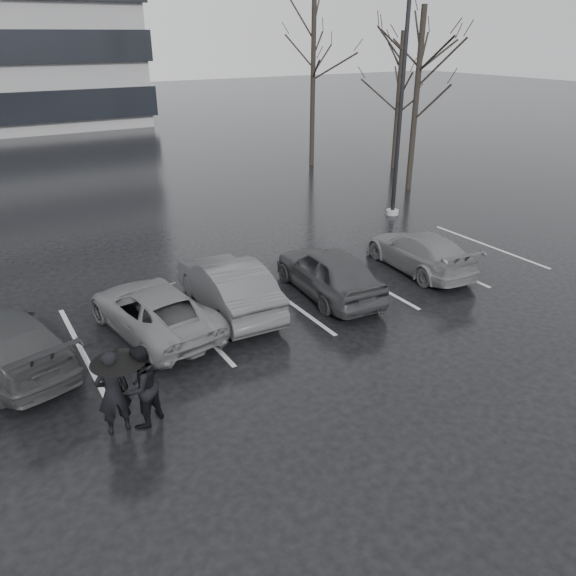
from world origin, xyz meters
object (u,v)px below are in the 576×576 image
(lamp_post, at_px, (401,109))
(tree_east, at_px, (416,102))
(pedestrian_right, at_px, (141,387))
(car_west_b, at_px, (154,310))
(car_east, at_px, (420,251))
(car_main, at_px, (329,272))
(tree_ne, at_px, (398,102))
(car_west_c, at_px, (5,342))
(tree_north, at_px, (313,86))
(pedestrian_left, at_px, (113,392))
(car_west_a, at_px, (228,285))

(lamp_post, xyz_separation_m, tree_east, (3.43, 2.83, -0.20))
(tree_east, bearing_deg, pedestrian_right, -146.64)
(car_west_b, xyz_separation_m, car_east, (8.53, -0.34, -0.00))
(pedestrian_right, height_order, lamp_post, lamp_post)
(car_main, xyz_separation_m, tree_ne, (12.67, 11.88, 2.80))
(tree_ne, bearing_deg, tree_east, -122.01)
(car_west_b, relative_size, pedestrian_right, 2.60)
(car_west_b, xyz_separation_m, pedestrian_right, (-1.39, -3.43, 0.23))
(car_west_c, bearing_deg, car_main, 161.48)
(car_east, relative_size, tree_north, 0.49)
(tree_ne, bearing_deg, car_west_b, -147.01)
(tree_east, bearing_deg, car_main, -142.22)
(pedestrian_left, bearing_deg, car_west_a, -138.98)
(car_west_a, distance_m, lamp_post, 11.16)
(pedestrian_left, distance_m, lamp_post, 16.17)
(tree_north, bearing_deg, car_east, -110.85)
(tree_east, bearing_deg, tree_ne, 57.99)
(pedestrian_right, relative_size, tree_east, 0.21)
(car_west_c, xyz_separation_m, tree_ne, (21.03, 11.40, 2.85))
(car_west_c, bearing_deg, tree_north, -155.81)
(car_west_a, height_order, tree_east, tree_east)
(tree_east, relative_size, tree_north, 0.94)
(car_west_c, distance_m, pedestrian_left, 3.77)
(car_west_c, bearing_deg, tree_ne, -166.75)
(car_main, xyz_separation_m, pedestrian_right, (-6.39, -3.02, 0.13))
(car_west_a, xyz_separation_m, car_west_c, (-5.49, -0.11, -0.06))
(pedestrian_right, distance_m, tree_east, 20.08)
(car_west_a, xyz_separation_m, lamp_post, (9.61, 4.46, 3.49))
(tree_east, bearing_deg, car_west_c, -158.23)
(car_west_b, xyz_separation_m, car_west_c, (-3.36, 0.07, 0.05))
(car_main, xyz_separation_m, tree_north, (9.17, 14.88, 3.55))
(tree_ne, bearing_deg, tree_north, 139.40)
(car_west_a, distance_m, car_west_b, 2.14)
(car_main, bearing_deg, tree_ne, -132.02)
(car_east, relative_size, tree_ne, 0.59)
(car_east, bearing_deg, lamp_post, -117.75)
(car_main, xyz_separation_m, tree_east, (10.17, 7.88, 3.30))
(pedestrian_left, relative_size, pedestrian_right, 1.03)
(car_west_a, bearing_deg, car_east, 178.36)
(car_west_a, height_order, car_west_b, car_west_a)
(car_main, xyz_separation_m, car_west_b, (-5.00, 0.41, -0.10))
(tree_ne, relative_size, tree_north, 0.82)
(tree_ne, bearing_deg, lamp_post, -130.94)
(pedestrian_right, height_order, tree_east, tree_east)
(lamp_post, height_order, tree_ne, lamp_post)
(car_main, xyz_separation_m, car_west_c, (-8.36, 0.48, -0.05))
(car_west_b, bearing_deg, tree_north, -142.30)
(car_west_a, bearing_deg, tree_north, -127.09)
(car_west_b, xyz_separation_m, tree_east, (15.17, 7.47, 3.40))
(car_west_c, relative_size, tree_ne, 0.64)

